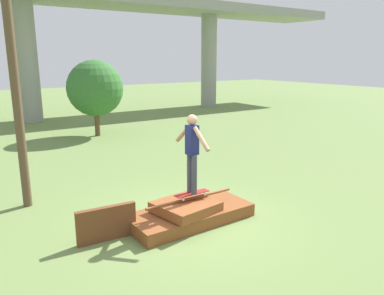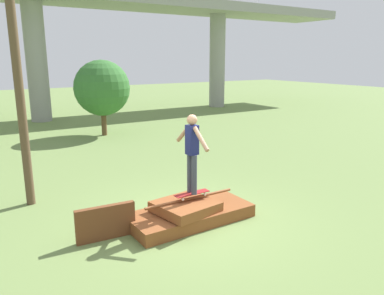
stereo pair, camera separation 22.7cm
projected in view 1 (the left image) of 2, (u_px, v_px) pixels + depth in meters
The scene contains 8 objects.
ground_plane at pixel (190, 221), 8.10m from camera, with size 80.00×80.00×0.00m, color olive.
scrap_pile at pixel (189, 213), 8.03m from camera, with size 2.71×1.28×0.55m.
scrap_plank_loose at pixel (107, 224), 7.19m from camera, with size 1.16×0.20×0.68m.
skateboard at pixel (192, 194), 7.99m from camera, with size 0.80×0.20×0.09m.
skater at pixel (192, 148), 7.75m from camera, with size 0.22×1.19×1.69m.
highway_overpass at pixel (22, 6), 19.34m from camera, with size 44.00×4.03×7.01m.
utility_pole at pixel (7, 16), 7.96m from camera, with size 1.30×0.20×8.38m.
tree_behind_left at pixel (95, 88), 16.53m from camera, with size 2.47×2.47×3.38m.
Camera 1 is at (-4.17, -6.24, 3.44)m, focal length 35.00 mm.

